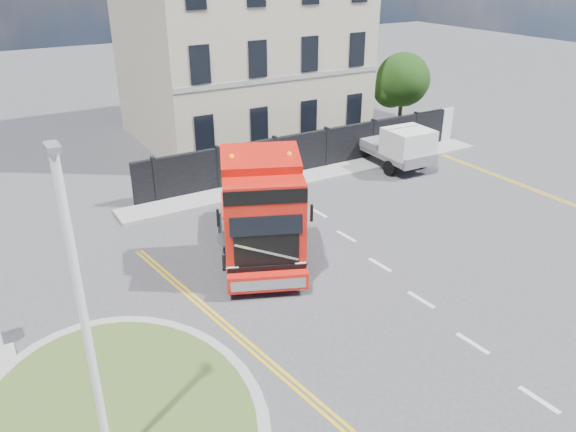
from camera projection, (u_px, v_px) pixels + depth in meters
ground at (303, 282)px, 18.75m from camera, size 120.00×120.00×0.00m
traffic_island at (118, 418)px, 13.14m from camera, size 6.80×6.80×0.17m
hoarding_fence at (319, 150)px, 28.37m from camera, size 18.80×0.25×2.00m
georgian_building at (240, 36)px, 31.96m from camera, size 12.30×10.30×12.80m
tree at (400, 82)px, 33.55m from camera, size 3.20×3.20×4.80m
pavement_far at (319, 174)px, 27.81m from camera, size 20.00×1.60×0.12m
truck at (261, 215)px, 19.23m from camera, size 5.04×7.29×4.10m
flatbed_pickup at (399, 146)px, 28.36m from camera, size 2.35×5.34×2.19m
lamppost_island at (85, 325)px, 10.30m from camera, size 0.22×0.44×7.22m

